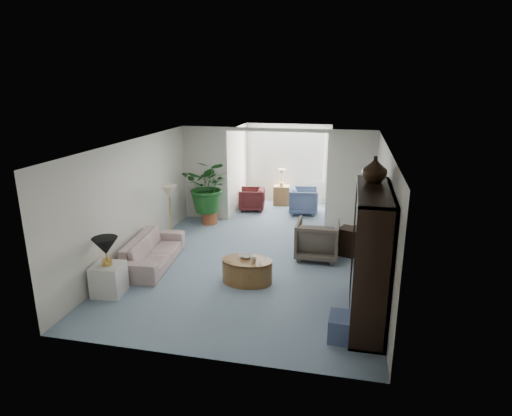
% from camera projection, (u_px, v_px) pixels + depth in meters
% --- Properties ---
extents(floor, '(6.00, 6.00, 0.00)m').
position_uv_depth(floor, '(250.00, 268.00, 8.73)').
color(floor, '#8299AC').
rests_on(floor, ground).
extents(sunroom_floor, '(2.60, 2.60, 0.00)m').
position_uv_depth(sunroom_floor, '(282.00, 211.00, 12.57)').
color(sunroom_floor, '#8299AC').
rests_on(sunroom_floor, ground).
extents(back_pier_left, '(1.20, 0.12, 2.50)m').
position_uv_depth(back_pier_left, '(206.00, 174.00, 11.57)').
color(back_pier_left, silver).
rests_on(back_pier_left, ground).
extents(back_pier_right, '(1.20, 0.12, 2.50)m').
position_uv_depth(back_pier_right, '(351.00, 180.00, 10.80)').
color(back_pier_right, silver).
rests_on(back_pier_right, ground).
extents(back_header, '(2.60, 0.12, 0.10)m').
position_uv_depth(back_header, '(276.00, 130.00, 10.85)').
color(back_header, silver).
rests_on(back_header, back_pier_left).
extents(window_pane, '(2.20, 0.02, 1.50)m').
position_uv_depth(window_pane, '(288.00, 157.00, 13.19)').
color(window_pane, white).
extents(window_blinds, '(2.20, 0.02, 1.50)m').
position_uv_depth(window_blinds, '(288.00, 157.00, 13.16)').
color(window_blinds, white).
extents(framed_picture, '(0.04, 0.50, 0.40)m').
position_uv_depth(framed_picture, '(383.00, 195.00, 7.65)').
color(framed_picture, '#B6AA92').
extents(sofa, '(0.97, 2.07, 0.59)m').
position_uv_depth(sofa, '(153.00, 251.00, 8.84)').
color(sofa, beige).
rests_on(sofa, ground).
extents(end_table, '(0.55, 0.55, 0.56)m').
position_uv_depth(end_table, '(109.00, 279.00, 7.62)').
color(end_table, silver).
rests_on(end_table, ground).
extents(table_lamp, '(0.44, 0.44, 0.30)m').
position_uv_depth(table_lamp, '(105.00, 246.00, 7.44)').
color(table_lamp, black).
rests_on(table_lamp, end_table).
extents(floor_lamp, '(0.36, 0.36, 0.28)m').
position_uv_depth(floor_lamp, '(169.00, 192.00, 9.69)').
color(floor_lamp, beige).
rests_on(floor_lamp, ground).
extents(coffee_table, '(1.12, 1.12, 0.45)m').
position_uv_depth(coffee_table, '(247.00, 271.00, 8.08)').
color(coffee_table, olive).
rests_on(coffee_table, ground).
extents(coffee_bowl, '(0.27, 0.27, 0.06)m').
position_uv_depth(coffee_bowl, '(246.00, 256.00, 8.11)').
color(coffee_bowl, beige).
rests_on(coffee_bowl, coffee_table).
extents(coffee_cup, '(0.12, 0.12, 0.09)m').
position_uv_depth(coffee_cup, '(254.00, 260.00, 7.88)').
color(coffee_cup, '#B7B4A0').
rests_on(coffee_cup, coffee_table).
extents(wingback_chair, '(0.89, 0.92, 0.83)m').
position_uv_depth(wingback_chair, '(317.00, 239.00, 9.15)').
color(wingback_chair, '#655C50').
rests_on(wingback_chair, ground).
extents(side_table_dark, '(0.62, 0.56, 0.61)m').
position_uv_depth(side_table_dark, '(351.00, 242.00, 9.32)').
color(side_table_dark, black).
rests_on(side_table_dark, ground).
extents(entertainment_cabinet, '(0.51, 1.91, 2.12)m').
position_uv_depth(entertainment_cabinet, '(370.00, 257.00, 6.61)').
color(entertainment_cabinet, black).
rests_on(entertainment_cabinet, ground).
extents(cabinet_urn, '(0.39, 0.39, 0.40)m').
position_uv_depth(cabinet_urn, '(375.00, 169.00, 6.72)').
color(cabinet_urn, black).
rests_on(cabinet_urn, entertainment_cabinet).
extents(ottoman, '(0.47, 0.47, 0.36)m').
position_uv_depth(ottoman, '(344.00, 328.00, 6.31)').
color(ottoman, '#4D5E85').
rests_on(ottoman, ground).
extents(plant_pot, '(0.40, 0.40, 0.32)m').
position_uv_depth(plant_pot, '(210.00, 217.00, 11.44)').
color(plant_pot, '#984C2C').
rests_on(plant_pot, ground).
extents(house_plant, '(1.26, 1.09, 1.40)m').
position_uv_depth(house_plant, '(209.00, 186.00, 11.20)').
color(house_plant, '#1C511D').
rests_on(house_plant, plant_pot).
extents(sunroom_chair_blue, '(0.90, 0.88, 0.73)m').
position_uv_depth(sunroom_chair_blue, '(303.00, 201.00, 12.26)').
color(sunroom_chair_blue, '#4D5E85').
rests_on(sunroom_chair_blue, ground).
extents(sunroom_chair_maroon, '(0.80, 0.78, 0.65)m').
position_uv_depth(sunroom_chair_maroon, '(252.00, 199.00, 12.58)').
color(sunroom_chair_maroon, '#501D1B').
rests_on(sunroom_chair_maroon, ground).
extents(sunroom_table, '(0.52, 0.43, 0.59)m').
position_uv_depth(sunroom_table, '(281.00, 195.00, 13.14)').
color(sunroom_table, olive).
rests_on(sunroom_table, ground).
extents(shelf_clutter, '(0.30, 1.14, 1.06)m').
position_uv_depth(shelf_clutter, '(367.00, 256.00, 6.54)').
color(shelf_clutter, '#5A5854').
rests_on(shelf_clutter, entertainment_cabinet).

